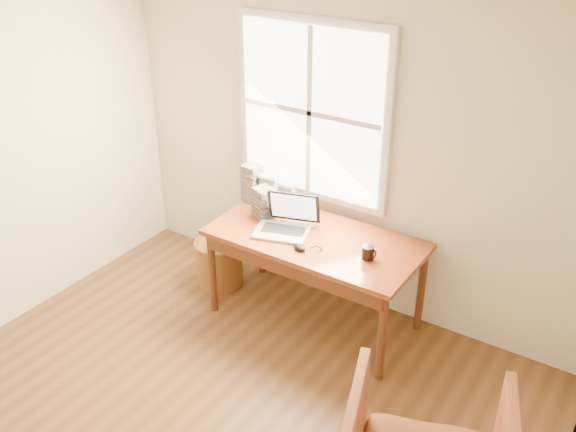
# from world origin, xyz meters

# --- Properties ---
(room_shell) EXTENTS (4.04, 4.54, 2.64)m
(room_shell) POSITION_xyz_m (-0.02, 0.16, 1.32)
(room_shell) COLOR brown
(room_shell) RESTS_ON ground
(desk) EXTENTS (1.60, 0.80, 0.04)m
(desk) POSITION_xyz_m (0.00, 1.80, 0.73)
(desk) COLOR brown
(desk) RESTS_ON room_shell
(wicker_stool) EXTENTS (0.52, 0.52, 0.39)m
(wicker_stool) POSITION_xyz_m (-0.95, 1.80, 0.20)
(wicker_stool) COLOR brown
(wicker_stool) RESTS_ON room_shell
(laptop) EXTENTS (0.51, 0.53, 0.30)m
(laptop) POSITION_xyz_m (-0.24, 1.70, 0.90)
(laptop) COLOR #B5B7BD
(laptop) RESTS_ON desk
(mouse) EXTENTS (0.13, 0.10, 0.04)m
(mouse) POSITION_xyz_m (-0.00, 1.58, 0.77)
(mouse) COLOR black
(mouse) RESTS_ON desk
(coffee_mug) EXTENTS (0.10, 0.10, 0.10)m
(coffee_mug) POSITION_xyz_m (0.46, 1.74, 0.80)
(coffee_mug) COLOR black
(coffee_mug) RESTS_ON desk
(cd_stack_a) EXTENTS (0.16, 0.15, 0.26)m
(cd_stack_a) POSITION_xyz_m (-0.60, 2.07, 0.88)
(cd_stack_a) COLOR silver
(cd_stack_a) RESTS_ON desk
(cd_stack_b) EXTENTS (0.20, 0.19, 0.24)m
(cd_stack_b) POSITION_xyz_m (-0.51, 1.86, 0.87)
(cd_stack_b) COLOR black
(cd_stack_b) RESTS_ON desk
(cd_stack_c) EXTENTS (0.15, 0.14, 0.32)m
(cd_stack_c) POSITION_xyz_m (-0.75, 2.03, 0.91)
(cd_stack_c) COLOR #A1A1AE
(cd_stack_c) RESTS_ON desk
(cd_stack_d) EXTENTS (0.14, 0.12, 0.18)m
(cd_stack_d) POSITION_xyz_m (-0.48, 2.16, 0.84)
(cd_stack_d) COLOR #A8ABB3
(cd_stack_d) RESTS_ON desk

